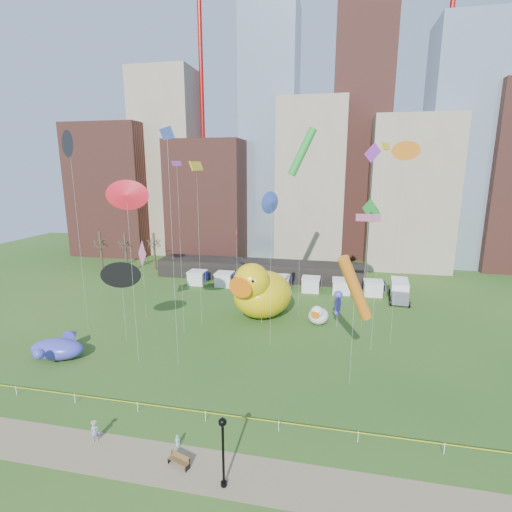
% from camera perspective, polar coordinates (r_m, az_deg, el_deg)
% --- Properties ---
extents(ground, '(160.00, 160.00, 0.00)m').
position_cam_1_polar(ground, '(34.28, -7.47, -23.08)').
color(ground, '#234E18').
rests_on(ground, ground).
extents(footpath, '(70.00, 4.00, 0.02)m').
position_cam_1_polar(footpath, '(30.64, -10.94, -28.27)').
color(footpath, '#837452').
rests_on(footpath, ground).
extents(skyline, '(101.00, 23.00, 68.00)m').
position_cam_1_polar(skyline, '(87.47, 7.18, 13.63)').
color(skyline, brown).
rests_on(skyline, ground).
extents(crane_left, '(23.00, 1.00, 76.00)m').
position_cam_1_polar(crane_left, '(98.91, -7.69, 28.47)').
color(crane_left, red).
rests_on(crane_left, ground).
extents(crane_right, '(23.00, 1.00, 76.00)m').
position_cam_1_polar(crane_right, '(96.38, 27.39, 27.69)').
color(crane_right, red).
rests_on(crane_right, ground).
extents(pavilion, '(38.00, 6.00, 3.20)m').
position_cam_1_polar(pavilion, '(71.85, 0.48, -2.06)').
color(pavilion, black).
rests_on(pavilion, ground).
extents(vendor_tents, '(33.24, 2.80, 2.40)m').
position_cam_1_polar(vendor_tents, '(65.48, 3.76, -4.02)').
color(vendor_tents, white).
rests_on(vendor_tents, ground).
extents(bare_trees, '(8.44, 6.44, 8.50)m').
position_cam_1_polar(bare_trees, '(79.26, -18.62, 0.46)').
color(bare_trees, '#382B21').
rests_on(bare_trees, ground).
extents(caution_tape, '(50.00, 0.06, 0.90)m').
position_cam_1_polar(caution_tape, '(33.89, -7.50, -22.15)').
color(caution_tape, white).
rests_on(caution_tape, ground).
extents(big_duck, '(10.35, 11.59, 8.11)m').
position_cam_1_polar(big_duck, '(52.58, 0.66, -5.27)').
color(big_duck, yellow).
rests_on(big_duck, ground).
extents(small_duck, '(3.14, 3.83, 2.77)m').
position_cam_1_polar(small_duck, '(51.70, 9.18, -8.64)').
color(small_duck, white).
rests_on(small_duck, ground).
extents(seahorse_green, '(1.49, 1.82, 5.99)m').
position_cam_1_polar(seahorse_green, '(50.49, 0.82, -5.39)').
color(seahorse_green, silver).
rests_on(seahorse_green, ground).
extents(seahorse_purple, '(1.30, 1.54, 4.98)m').
position_cam_1_polar(seahorse_purple, '(50.41, 12.02, -6.54)').
color(seahorse_purple, silver).
rests_on(seahorse_purple, ground).
extents(whale_inflatable, '(6.06, 7.45, 2.54)m').
position_cam_1_polar(whale_inflatable, '(47.73, -27.25, -11.99)').
color(whale_inflatable, '#523EA9').
rests_on(whale_inflatable, ground).
extents(park_bench, '(1.69, 1.00, 0.82)m').
position_cam_1_polar(park_bench, '(30.46, -11.27, -27.48)').
color(park_bench, '#51381C').
rests_on(park_bench, footpath).
extents(lamppost, '(0.53, 0.53, 5.07)m').
position_cam_1_polar(lamppost, '(27.03, -4.92, -26.04)').
color(lamppost, black).
rests_on(lamppost, footpath).
extents(box_truck, '(3.30, 7.11, 2.93)m').
position_cam_1_polar(box_truck, '(64.25, 20.48, -4.79)').
color(box_truck, white).
rests_on(box_truck, ground).
extents(woman, '(0.69, 0.61, 1.59)m').
position_cam_1_polar(woman, '(33.83, -22.79, -22.93)').
color(woman, white).
rests_on(woman, footpath).
extents(toddler, '(0.33, 0.25, 0.92)m').
position_cam_1_polar(toddler, '(31.96, -11.56, -25.22)').
color(toddler, white).
rests_on(toddler, footpath).
extents(kite_0, '(2.90, 0.68, 19.01)m').
position_cam_1_polar(kite_0, '(39.23, -18.66, 8.52)').
color(kite_0, silver).
rests_on(kite_0, ground).
extents(kite_1, '(2.57, 2.66, 10.79)m').
position_cam_1_polar(kite_1, '(53.35, -16.52, 0.23)').
color(kite_1, silver).
rests_on(kite_1, ground).
extents(kite_2, '(3.03, 1.20, 9.78)m').
position_cam_1_polar(kite_2, '(46.47, -19.35, -2.62)').
color(kite_2, silver).
rests_on(kite_2, ground).
extents(kite_3, '(3.77, 1.98, 25.20)m').
position_cam_1_polar(kite_3, '(51.10, 6.85, 15.04)').
color(kite_3, silver).
rests_on(kite_3, ground).
extents(kite_4, '(1.30, 2.16, 22.60)m').
position_cam_1_polar(kite_4, '(42.22, 18.59, 14.73)').
color(kite_4, silver).
rests_on(kite_4, ground).
extents(kite_5, '(2.58, 2.90, 23.71)m').
position_cam_1_polar(kite_5, '(37.74, -13.05, 17.05)').
color(kite_5, silver).
rests_on(kite_5, ground).
extents(kite_6, '(3.75, 2.49, 12.68)m').
position_cam_1_polar(kite_6, '(35.70, 14.45, -4.65)').
color(kite_6, silver).
rests_on(kite_6, ground).
extents(kite_7, '(2.16, 1.37, 23.25)m').
position_cam_1_polar(kite_7, '(51.97, 16.87, 13.74)').
color(kite_7, silver).
rests_on(kite_7, ground).
extents(kite_8, '(0.16, 1.54, 11.04)m').
position_cam_1_polar(kite_8, '(59.02, -2.89, 2.91)').
color(kite_8, silver).
rests_on(kite_8, ground).
extents(kite_9, '(2.97, 0.62, 14.72)m').
position_cam_1_polar(kite_9, '(48.40, 16.31, 5.36)').
color(kite_9, silver).
rests_on(kite_9, ground).
extents(kite_10, '(2.63, 2.15, 24.34)m').
position_cam_1_polar(kite_10, '(50.58, -25.96, 14.71)').
color(kite_10, silver).
rests_on(kite_10, ground).
extents(kite_11, '(2.32, 2.61, 16.02)m').
position_cam_1_polar(kite_11, '(56.59, 16.69, 6.30)').
color(kite_11, silver).
rests_on(kite_11, ground).
extents(kite_12, '(0.51, 3.63, 20.89)m').
position_cam_1_polar(kite_12, '(47.96, -8.81, 12.90)').
color(kite_12, silver).
rests_on(kite_12, ground).
extents(kite_13, '(1.10, 2.33, 17.70)m').
position_cam_1_polar(kite_13, '(41.32, 2.27, 7.89)').
color(kite_13, silver).
rests_on(kite_13, ground).
extents(kite_14, '(1.93, 0.98, 22.87)m').
position_cam_1_polar(kite_14, '(44.67, 21.35, 14.25)').
color(kite_14, silver).
rests_on(kite_14, ground).
extents(kite_15, '(1.54, 1.10, 20.85)m').
position_cam_1_polar(kite_15, '(45.51, -11.65, 12.60)').
color(kite_15, silver).
rests_on(kite_15, ground).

